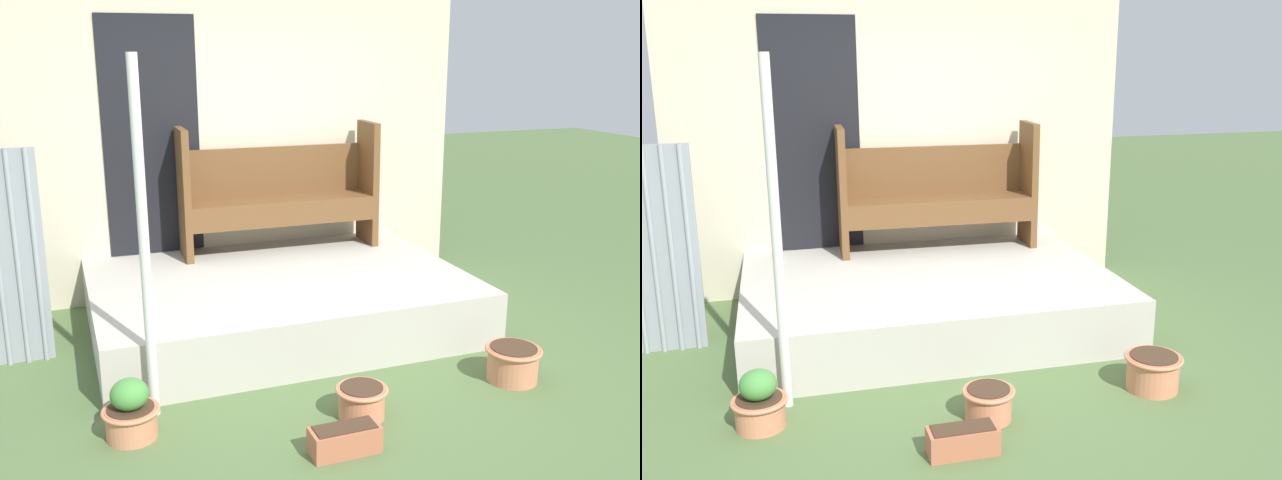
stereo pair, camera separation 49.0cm
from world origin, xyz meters
TOP-DOWN VIEW (x-y plane):
  - ground_plane at (0.00, 0.00)m, footprint 24.00×24.00m
  - porch_slab at (-0.10, 1.01)m, footprint 2.88×2.02m
  - house_wall at (-0.14, 2.05)m, footprint 4.08×0.08m
  - support_post at (-1.24, -0.08)m, footprint 0.06×0.06m
  - bench at (0.15, 1.77)m, footprint 1.74×0.45m
  - flower_pot_left at (-1.40, -0.31)m, footprint 0.33×0.33m
  - flower_pot_middle at (-0.08, -0.56)m, footprint 0.32×0.32m
  - flower_pot_right at (1.08, -0.46)m, footprint 0.38×0.38m
  - planter_box_rect at (-0.32, -0.89)m, footprint 0.39×0.16m

SIDE VIEW (x-z plane):
  - ground_plane at x=0.00m, z-range 0.00..0.00m
  - planter_box_rect at x=-0.32m, z-range 0.00..0.16m
  - flower_pot_middle at x=-0.08m, z-range 0.01..0.21m
  - flower_pot_right at x=1.08m, z-range 0.01..0.25m
  - flower_pot_left at x=-1.40m, z-range -0.02..0.34m
  - porch_slab at x=-0.10m, z-range 0.00..0.42m
  - bench at x=0.15m, z-range 0.42..1.52m
  - support_post at x=-1.24m, z-range 0.00..2.15m
  - house_wall at x=-0.14m, z-range 0.01..2.61m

